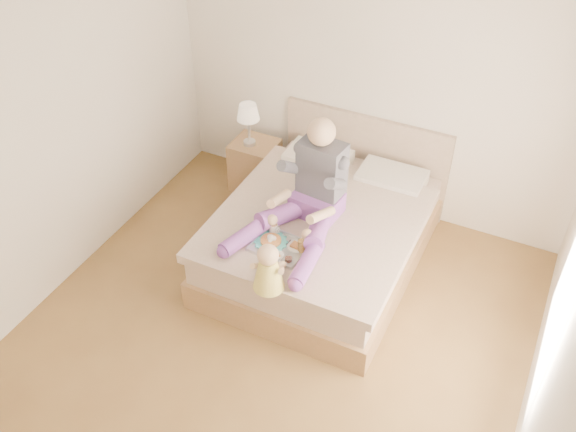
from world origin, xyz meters
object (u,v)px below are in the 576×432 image
at_px(nightstand, 255,165).
at_px(baby, 269,270).
at_px(adult, 309,195).
at_px(bed, 325,231).
at_px(tray, 280,245).

xyz_separation_m(nightstand, baby, (1.10, -1.78, 0.50)).
bearing_deg(baby, adult, 83.65).
relative_size(bed, tray, 4.59).
height_order(nightstand, tray, tray).
bearing_deg(baby, nightstand, 111.71).
xyz_separation_m(bed, adult, (-0.06, -0.25, 0.57)).
bearing_deg(baby, bed, 79.64).
bearing_deg(adult, nightstand, 144.28).
distance_m(nightstand, tray, 1.71).
xyz_separation_m(nightstand, tray, (0.98, -1.36, 0.36)).
height_order(bed, baby, baby).
xyz_separation_m(adult, baby, (0.05, -0.84, -0.11)).
relative_size(bed, baby, 5.27).
distance_m(bed, adult, 0.63).
bearing_deg(nightstand, adult, -42.07).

